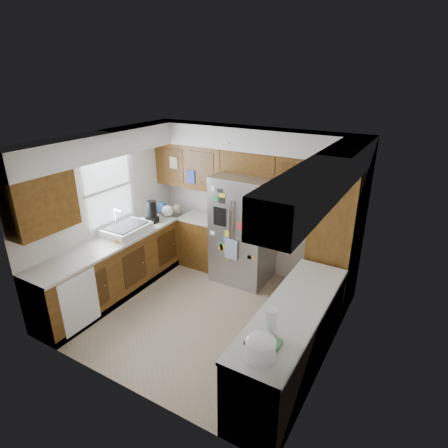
% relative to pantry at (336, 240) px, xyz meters
% --- Properties ---
extents(floor, '(3.60, 3.60, 0.00)m').
position_rel_pantry_xyz_m(floor, '(-1.50, -1.15, -1.07)').
color(floor, tan).
rests_on(floor, ground).
extents(room_shell, '(3.64, 3.24, 2.52)m').
position_rel_pantry_xyz_m(room_shell, '(-1.61, -0.79, 0.75)').
color(room_shell, silver).
rests_on(room_shell, ground).
extents(left_counter_run, '(1.36, 3.20, 0.92)m').
position_rel_pantry_xyz_m(left_counter_run, '(-2.86, -1.12, -0.65)').
color(left_counter_run, '#42270C').
rests_on(left_counter_run, ground).
extents(right_counter_run, '(0.63, 2.25, 0.92)m').
position_rel_pantry_xyz_m(right_counter_run, '(0.00, -1.62, -0.65)').
color(right_counter_run, '#42270C').
rests_on(right_counter_run, ground).
extents(pantry, '(0.60, 0.90, 2.15)m').
position_rel_pantry_xyz_m(pantry, '(0.00, 0.00, 0.00)').
color(pantry, '#42270C').
rests_on(pantry, ground).
extents(fridge, '(0.90, 0.79, 1.80)m').
position_rel_pantry_xyz_m(fridge, '(-1.50, 0.05, -0.17)').
color(fridge, gray).
rests_on(fridge, ground).
extents(bridge_cabinet, '(0.96, 0.34, 0.35)m').
position_rel_pantry_xyz_m(bridge_cabinet, '(-1.50, 0.28, 0.90)').
color(bridge_cabinet, '#42270C').
rests_on(bridge_cabinet, fridge).
extents(fridge_top_items, '(0.60, 0.31, 0.25)m').
position_rel_pantry_xyz_m(fridge_top_items, '(-1.58, 0.22, 1.19)').
color(fridge_top_items, blue).
rests_on(fridge_top_items, bridge_cabinet).
extents(sink_assembly, '(0.52, 0.70, 0.37)m').
position_rel_pantry_xyz_m(sink_assembly, '(-3.00, -1.05, -0.09)').
color(sink_assembly, white).
rests_on(sink_assembly, left_counter_run).
extents(left_counter_clutter, '(0.40, 0.85, 0.38)m').
position_rel_pantry_xyz_m(left_counter_clutter, '(-2.95, -0.31, -0.02)').
color(left_counter_clutter, black).
rests_on(left_counter_clutter, left_counter_run).
extents(rice_cooker, '(0.29, 0.28, 0.25)m').
position_rel_pantry_xyz_m(rice_cooker, '(-0.00, -2.50, -0.03)').
color(rice_cooker, white).
rests_on(rice_cooker, right_counter_run).
extents(paper_towel, '(0.12, 0.12, 0.28)m').
position_rel_pantry_xyz_m(paper_towel, '(-0.05, -2.14, -0.02)').
color(paper_towel, white).
rests_on(paper_towel, right_counter_run).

